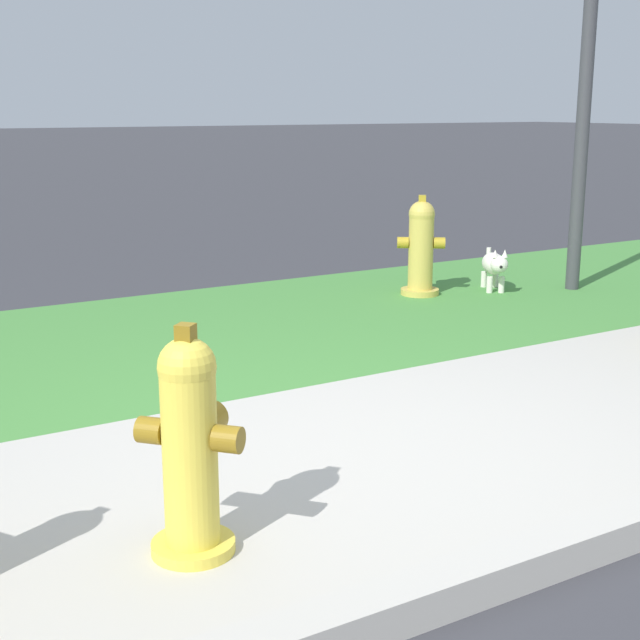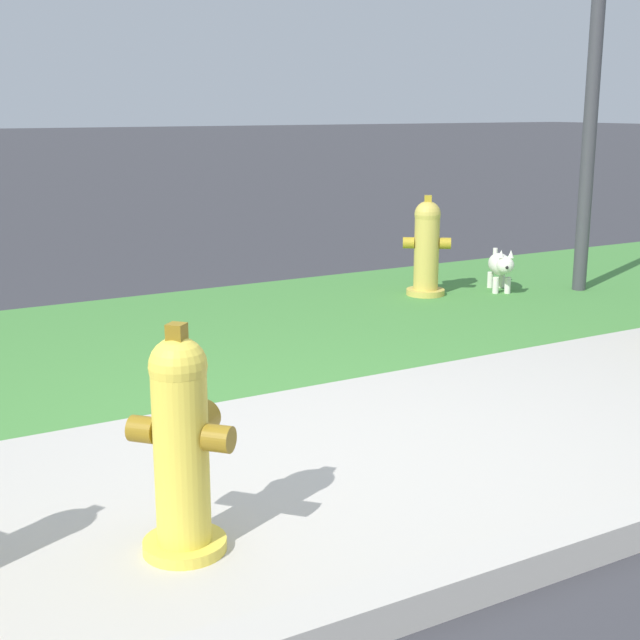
{
  "view_description": "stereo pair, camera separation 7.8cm",
  "coord_description": "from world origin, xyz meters",
  "views": [
    {
      "loc": [
        -1.89,
        -2.96,
        1.48
      ],
      "look_at": [
        0.43,
        0.89,
        0.4
      ],
      "focal_mm": 50.0,
      "sensor_mm": 36.0,
      "label": 1
    },
    {
      "loc": [
        -1.82,
        -3.0,
        1.48
      ],
      "look_at": [
        0.43,
        0.89,
        0.4
      ],
      "focal_mm": 50.0,
      "sensor_mm": 36.0,
      "label": 2
    }
  ],
  "objects": [
    {
      "name": "grass_verge",
      "position": [
        0.0,
        2.37,
        0.0
      ],
      "size": [
        18.0,
        2.76,
        0.01
      ],
      "primitive_type": "cube",
      "color": "#47893D",
      "rests_on": "ground"
    },
    {
      "name": "sidewalk_pavement",
      "position": [
        0.0,
        0.0,
        0.01
      ],
      "size": [
        18.0,
        1.99,
        0.01
      ],
      "primitive_type": "cube",
      "color": "#BCB7AD",
      "rests_on": "ground"
    },
    {
      "name": "fire_hydrant_far_end",
      "position": [
        -0.83,
        -0.37,
        0.39
      ],
      "size": [
        0.34,
        0.34,
        0.8
      ],
      "rotation": [
        0.0,
        0.0,
        5.45
      ],
      "color": "yellow",
      "rests_on": "ground"
    },
    {
      "name": "street_curb",
      "position": [
        0.0,
        -1.08,
        0.06
      ],
      "size": [
        18.0,
        0.16,
        0.12
      ],
      "primitive_type": "cube",
      "color": "#BCB7AD",
      "rests_on": "ground"
    },
    {
      "name": "fire_hydrant_near_corner",
      "position": [
        2.42,
        2.64,
        0.39
      ],
      "size": [
        0.36,
        0.35,
        0.8
      ],
      "rotation": [
        0.0,
        0.0,
        5.67
      ],
      "color": "gold",
      "rests_on": "ground"
    },
    {
      "name": "ground_plane",
      "position": [
        0.0,
        0.0,
        0.0
      ],
      "size": [
        120.0,
        120.0,
        0.0
      ],
      "primitive_type": "plane",
      "color": "#38383D"
    },
    {
      "name": "small_white_dog",
      "position": [
        3.02,
        2.44,
        0.22
      ],
      "size": [
        0.35,
        0.46,
        0.38
      ],
      "rotation": [
        0.0,
        0.0,
        4.19
      ],
      "color": "silver",
      "rests_on": "ground"
    }
  ]
}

